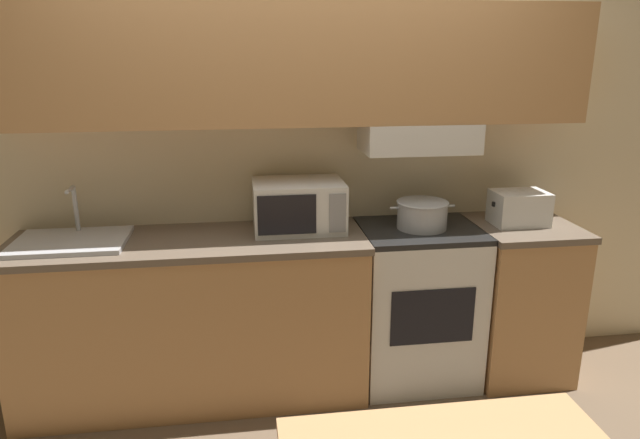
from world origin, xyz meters
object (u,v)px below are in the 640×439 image
at_px(cooking_pot, 422,214).
at_px(microwave, 298,205).
at_px(stove_range, 416,304).
at_px(sink_basin, 71,241).
at_px(toaster, 519,208).

bearing_deg(cooking_pot, microwave, 173.29).
height_order(cooking_pot, microwave, microwave).
xyz_separation_m(stove_range, microwave, (-0.67, 0.08, 0.59)).
distance_m(stove_range, cooking_pot, 0.54).
distance_m(cooking_pot, sink_basin, 1.84).
xyz_separation_m(microwave, sink_basin, (-1.17, -0.09, -0.12)).
bearing_deg(toaster, stove_range, 179.23).
height_order(cooking_pot, toaster, toaster).
height_order(stove_range, microwave, microwave).
bearing_deg(stove_range, toaster, -0.77).
bearing_deg(stove_range, microwave, 173.31).
xyz_separation_m(cooking_pot, sink_basin, (-1.84, -0.01, -0.06)).
height_order(microwave, toaster, microwave).
xyz_separation_m(stove_range, toaster, (0.56, -0.01, 0.55)).
height_order(cooking_pot, sink_basin, sink_basin).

